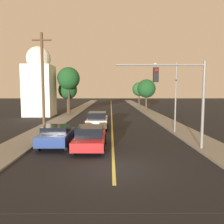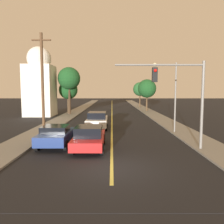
% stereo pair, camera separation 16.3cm
% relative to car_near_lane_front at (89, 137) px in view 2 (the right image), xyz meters
% --- Properties ---
extents(ground_plane, '(200.00, 200.00, 0.00)m').
position_rel_car_near_lane_front_xyz_m(ground_plane, '(1.49, -3.61, -0.77)').
color(ground_plane, black).
extents(road_surface, '(10.64, 80.00, 0.01)m').
position_rel_car_near_lane_front_xyz_m(road_surface, '(1.49, 32.39, -0.77)').
color(road_surface, black).
rests_on(road_surface, ground).
extents(sidewalk_left, '(2.50, 80.00, 0.12)m').
position_rel_car_near_lane_front_xyz_m(sidewalk_left, '(-5.08, 32.39, -0.71)').
color(sidewalk_left, gray).
rests_on(sidewalk_left, ground).
extents(sidewalk_right, '(2.50, 80.00, 0.12)m').
position_rel_car_near_lane_front_xyz_m(sidewalk_right, '(8.06, 32.39, -0.71)').
color(sidewalk_right, gray).
rests_on(sidewalk_right, ground).
extents(car_near_lane_front, '(2.03, 4.45, 1.52)m').
position_rel_car_near_lane_front_xyz_m(car_near_lane_front, '(0.00, 0.00, 0.00)').
color(car_near_lane_front, red).
rests_on(car_near_lane_front, ground).
extents(car_near_lane_second, '(2.10, 4.90, 1.67)m').
position_rel_car_near_lane_front_xyz_m(car_near_lane_second, '(0.00, 7.95, 0.07)').
color(car_near_lane_second, white).
rests_on(car_near_lane_second, ground).
extents(car_outer_lane_front, '(2.04, 4.00, 1.44)m').
position_rel_car_near_lane_front_xyz_m(car_outer_lane_front, '(-2.34, 0.71, -0.00)').
color(car_outer_lane_front, navy).
rests_on(car_outer_lane_front, ground).
extents(traffic_signal_mast, '(5.61, 0.42, 5.54)m').
position_rel_car_near_lane_front_xyz_m(traffic_signal_mast, '(5.80, -0.29, 3.19)').
color(traffic_signal_mast, slate).
rests_on(traffic_signal_mast, ground).
extents(streetlamp_right, '(2.14, 0.36, 6.15)m').
position_rel_car_near_lane_front_xyz_m(streetlamp_right, '(6.60, 5.43, 3.41)').
color(streetlamp_right, slate).
rests_on(streetlamp_right, ground).
extents(utility_pole_left, '(1.60, 0.24, 8.52)m').
position_rel_car_near_lane_front_xyz_m(utility_pole_left, '(-4.43, 4.72, 3.78)').
color(utility_pole_left, '#513823').
rests_on(utility_pole_left, ground).
extents(tree_left_near, '(3.50, 3.50, 7.37)m').
position_rel_car_near_lane_front_xyz_m(tree_left_near, '(-5.23, 20.50, 4.93)').
color(tree_left_near, '#3D2B1C').
rests_on(tree_left_near, ground).
extents(tree_left_far, '(3.03, 3.03, 5.35)m').
position_rel_car_near_lane_front_xyz_m(tree_left_far, '(-5.65, 21.81, 3.14)').
color(tree_left_far, '#4C3823').
rests_on(tree_left_far, ground).
extents(tree_right_near, '(3.33, 3.33, 5.76)m').
position_rel_car_near_lane_front_xyz_m(tree_right_near, '(7.85, 25.75, 3.42)').
color(tree_right_near, '#4C3823').
rests_on(tree_right_near, ground).
extents(tree_right_far, '(3.10, 3.10, 5.61)m').
position_rel_car_near_lane_front_xyz_m(tree_right_far, '(7.82, 35.47, 3.39)').
color(tree_right_far, '#4C3823').
rests_on(tree_right_far, ground).
extents(domed_building_left, '(4.11, 4.11, 10.34)m').
position_rel_car_near_lane_front_xyz_m(domed_building_left, '(-9.38, 19.07, 4.26)').
color(domed_building_left, silver).
rests_on(domed_building_left, ground).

